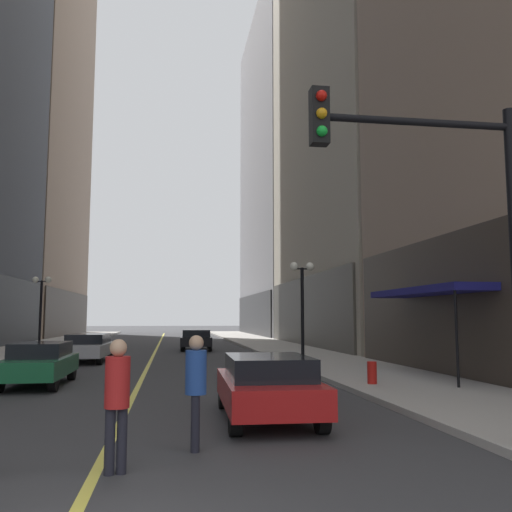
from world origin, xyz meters
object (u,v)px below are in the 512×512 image
object	(u,v)px
street_lamp_right_mid	(302,290)
fire_hydrant_right	(372,375)
car_silver	(88,347)
traffic_light_near_right	(453,213)
car_red	(267,385)
car_black	(196,339)
pedestrian_in_blue_hoodie	(196,382)
car_green	(40,362)
pedestrian_in_red_jacket	(117,394)
street_lamp_left_far	(41,297)

from	to	relation	value
street_lamp_right_mid	fire_hydrant_right	xyz separation A→B (m)	(0.50, -6.70, -2.86)
car_silver	traffic_light_near_right	bearing A→B (deg)	-66.80
car_silver	car_red	bearing A→B (deg)	-69.58
car_black	traffic_light_near_right	distance (m)	28.50
car_silver	pedestrian_in_blue_hoodie	bearing A→B (deg)	-76.67
car_green	car_red	bearing A→B (deg)	-48.27
pedestrian_in_red_jacket	street_lamp_right_mid	size ratio (longest dim) A/B	0.41
street_lamp_right_mid	fire_hydrant_right	bearing A→B (deg)	-85.73
car_black	street_lamp_right_mid	xyz separation A→B (m)	(3.82, -13.58, 2.53)
car_green	pedestrian_in_blue_hoodie	world-z (taller)	pedestrian_in_blue_hoodie
car_red	pedestrian_in_red_jacket	bearing A→B (deg)	-127.28
traffic_light_near_right	fire_hydrant_right	world-z (taller)	traffic_light_near_right
car_silver	street_lamp_left_far	bearing A→B (deg)	122.05
pedestrian_in_red_jacket	car_black	bearing A→B (deg)	85.32
traffic_light_near_right	street_lamp_left_far	bearing A→B (deg)	115.28
pedestrian_in_red_jacket	street_lamp_right_mid	xyz separation A→B (m)	(6.13, 14.71, 2.19)
car_black	pedestrian_in_red_jacket	xyz separation A→B (m)	(-2.31, -28.29, 0.34)
car_red	car_silver	bearing A→B (deg)	110.42
traffic_light_near_right	street_lamp_right_mid	size ratio (longest dim) A/B	1.28
car_silver	pedestrian_in_blue_hoodie	size ratio (longest dim) A/B	2.61
car_green	street_lamp_left_far	size ratio (longest dim) A/B	0.97
traffic_light_near_right	fire_hydrant_right	bearing A→B (deg)	78.93
car_silver	pedestrian_in_red_jacket	size ratio (longest dim) A/B	2.63
street_lamp_left_far	fire_hydrant_right	bearing A→B (deg)	-51.88
pedestrian_in_blue_hoodie	fire_hydrant_right	bearing A→B (deg)	51.25
car_green	car_silver	world-z (taller)	same
car_red	street_lamp_right_mid	world-z (taller)	street_lamp_right_mid
pedestrian_in_blue_hoodie	street_lamp_left_far	size ratio (longest dim) A/B	0.41
car_green	car_silver	distance (m)	9.14
car_green	fire_hydrant_right	xyz separation A→B (m)	(9.96, -2.30, -0.32)
pedestrian_in_red_jacket	traffic_light_near_right	size ratio (longest dim) A/B	0.32
pedestrian_in_red_jacket	traffic_light_near_right	world-z (taller)	traffic_light_near_right
traffic_light_near_right	street_lamp_left_far	xyz separation A→B (m)	(-11.75, 24.88, -0.49)
car_silver	street_lamp_right_mid	xyz separation A→B (m)	(9.35, -4.74, 2.54)
street_lamp_left_far	car_green	bearing A→B (deg)	-77.16
street_lamp_right_mid	car_red	bearing A→B (deg)	-107.08
street_lamp_left_far	street_lamp_right_mid	xyz separation A→B (m)	(12.80, -10.25, 0.00)
car_green	street_lamp_right_mid	xyz separation A→B (m)	(9.46, 4.40, 2.54)
street_lamp_left_far	fire_hydrant_right	distance (m)	21.74
car_black	pedestrian_in_blue_hoodie	size ratio (longest dim) A/B	2.67
car_green	pedestrian_in_red_jacket	bearing A→B (deg)	-72.10
pedestrian_in_blue_hoodie	pedestrian_in_red_jacket	distance (m)	1.60
car_green	street_lamp_right_mid	world-z (taller)	street_lamp_right_mid
car_black	street_lamp_left_far	distance (m)	9.91
street_lamp_right_mid	street_lamp_left_far	bearing A→B (deg)	141.31
car_red	car_black	bearing A→B (deg)	90.90
pedestrian_in_blue_hoodie	street_lamp_right_mid	bearing A→B (deg)	69.74
pedestrian_in_red_jacket	street_lamp_right_mid	bearing A→B (deg)	67.38
car_silver	street_lamp_right_mid	world-z (taller)	street_lamp_right_mid
pedestrian_in_blue_hoodie	street_lamp_right_mid	world-z (taller)	street_lamp_right_mid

